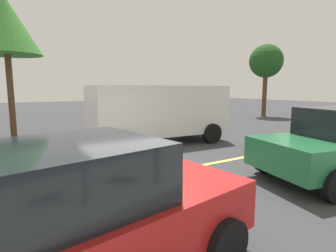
# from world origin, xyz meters

# --- Properties ---
(ground_plane) EXTENTS (80.00, 80.00, 0.00)m
(ground_plane) POSITION_xyz_m (0.00, 0.00, 0.00)
(ground_plane) COLOR #38383A
(lane_marking_centre) EXTENTS (28.00, 0.16, 0.01)m
(lane_marking_centre) POSITION_xyz_m (3.00, 0.00, 0.01)
(lane_marking_centre) COLOR #E0D14C
(white_van) EXTENTS (5.30, 2.48, 2.20)m
(white_van) POSITION_xyz_m (2.31, 3.30, 1.27)
(white_van) COLOR white
(white_van) RESTS_ON ground_plane
(car_red_mid_road) EXTENTS (4.11, 2.42, 1.58)m
(car_red_mid_road) POSITION_xyz_m (-2.18, -2.86, 0.79)
(car_red_mid_road) COLOR red
(car_red_mid_road) RESTS_ON ground_plane
(tree_left_verge) EXTENTS (2.77, 2.77, 5.98)m
(tree_left_verge) POSITION_xyz_m (-2.44, 7.86, 4.72)
(tree_left_verge) COLOR #513823
(tree_left_verge) RESTS_ON ground_plane
(tree_centre_verge) EXTENTS (2.44, 2.44, 5.32)m
(tree_centre_verge) POSITION_xyz_m (14.04, 7.83, 4.04)
(tree_centre_verge) COLOR #513823
(tree_centre_verge) RESTS_ON ground_plane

